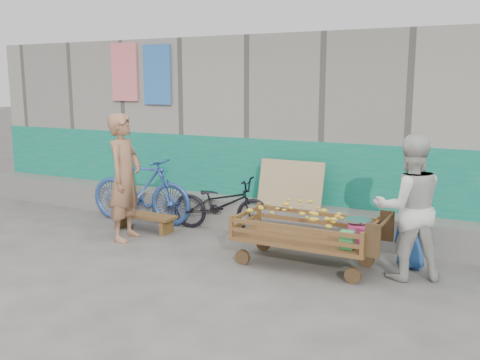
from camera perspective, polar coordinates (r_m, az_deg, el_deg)
The scene contains 9 objects.
ground at distance 6.33m, azimuth -5.07°, elevation -10.71°, with size 80.00×80.00×0.00m, color #4C4946.
building_wall at distance 9.60m, azimuth 7.95°, elevation 5.46°, with size 12.00×3.50×3.00m.
banana_cart at distance 6.71m, azimuth 6.68°, elevation -4.67°, with size 1.87×0.85×0.80m.
bench at distance 8.44m, azimuth -10.21°, elevation -4.05°, with size 1.06×0.32×0.26m.
vendor_man at distance 7.89m, azimuth -12.21°, elevation 0.28°, with size 0.67×0.44×1.84m, color #9C694B.
woman at distance 6.48m, azimuth 17.54°, elevation -2.83°, with size 0.82×0.64×1.69m, color silver.
child at distance 6.93m, azimuth 17.89°, elevation -5.42°, with size 0.44×0.28×0.89m, color #23509C.
bicycle_dark at distance 8.27m, azimuth -2.00°, elevation -2.58°, with size 0.56×1.60×0.84m, color black.
bicycle_blue at distance 8.84m, azimuth -10.58°, elevation -0.99°, with size 0.52×1.85×1.11m, color #2C4F9A.
Camera 1 is at (3.20, -4.96, 2.27)m, focal length 40.00 mm.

